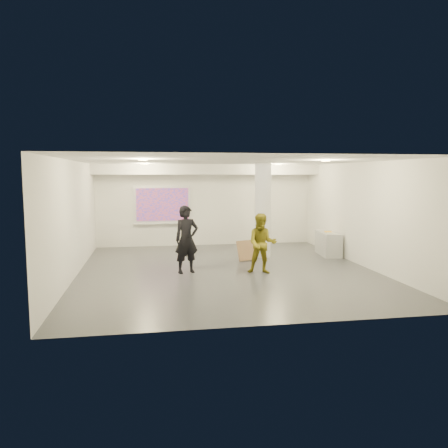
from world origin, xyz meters
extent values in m
cube|color=#383B41|center=(0.00, 0.00, 0.00)|extent=(8.00, 9.00, 0.01)
cube|color=white|center=(0.00, 0.00, 3.00)|extent=(8.00, 9.00, 0.01)
cube|color=silver|center=(0.00, 4.50, 1.50)|extent=(8.00, 0.01, 3.00)
cube|color=silver|center=(0.00, -4.50, 1.50)|extent=(8.00, 0.01, 3.00)
cube|color=silver|center=(-4.00, 0.00, 1.50)|extent=(0.01, 9.00, 3.00)
cube|color=silver|center=(4.00, 0.00, 1.50)|extent=(0.01, 9.00, 3.00)
cube|color=silver|center=(0.00, 3.95, 2.82)|extent=(8.00, 1.10, 0.36)
cylinder|color=#F7D187|center=(-2.20, 2.50, 2.98)|extent=(0.22, 0.22, 0.02)
cylinder|color=#F7D187|center=(2.20, 2.50, 2.98)|extent=(0.22, 0.22, 0.02)
cylinder|color=#F7D187|center=(-2.20, -1.50, 2.98)|extent=(0.22, 0.22, 0.02)
cylinder|color=#F7D187|center=(2.20, -1.50, 2.98)|extent=(0.22, 0.22, 0.02)
cylinder|color=silver|center=(1.50, 1.80, 1.50)|extent=(0.52, 0.52, 3.00)
cube|color=silver|center=(-1.60, 4.46, 1.55)|extent=(2.10, 0.06, 1.40)
cube|color=#0D2DBE|center=(-1.60, 4.42, 1.55)|extent=(1.90, 0.01, 1.20)
cube|color=silver|center=(-1.60, 4.40, 0.85)|extent=(2.10, 0.08, 0.04)
cube|color=#9C9EA1|center=(3.72, 1.72, 0.38)|extent=(0.67, 1.35, 0.76)
cube|color=silver|center=(3.67, 1.41, 0.77)|extent=(0.28, 0.34, 0.02)
cube|color=yellow|center=(3.69, 1.68, 0.77)|extent=(0.26, 0.32, 0.03)
cube|color=#8D6846|center=(1.16, 1.81, 0.26)|extent=(0.50, 0.33, 0.51)
cube|color=#8D6846|center=(0.84, 1.30, 0.31)|extent=(0.62, 0.43, 0.62)
imported|color=black|center=(-1.11, -0.11, 0.91)|extent=(0.76, 0.61, 1.82)
imported|color=olive|center=(0.87, -0.52, 0.81)|extent=(0.91, 0.79, 1.61)
camera|label=1|loc=(-2.08, -11.69, 2.64)|focal=35.00mm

